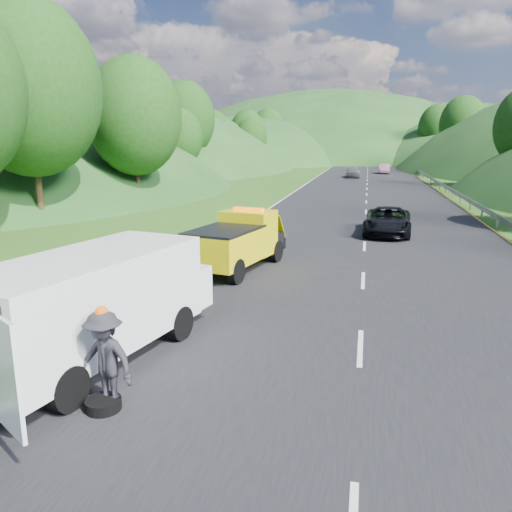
% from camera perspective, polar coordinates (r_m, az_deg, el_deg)
% --- Properties ---
extents(ground, '(320.00, 320.00, 0.00)m').
position_cam_1_polar(ground, '(14.38, -0.15, -6.39)').
color(ground, '#38661E').
rests_on(ground, ground).
extents(road_surface, '(14.00, 200.00, 0.02)m').
position_cam_1_polar(road_surface, '(53.46, 12.55, 7.51)').
color(road_surface, black).
rests_on(road_surface, ground).
extents(guardrail, '(0.06, 140.00, 1.52)m').
position_cam_1_polar(guardrail, '(66.33, 18.97, 8.10)').
color(guardrail, gray).
rests_on(guardrail, ground).
extents(tree_line_left, '(14.00, 140.00, 14.00)m').
position_cam_1_polar(tree_line_left, '(76.62, -4.28, 9.31)').
color(tree_line_left, '#205017').
rests_on(tree_line_left, ground).
extents(hills_backdrop, '(201.00, 288.60, 44.00)m').
position_cam_1_polar(hills_backdrop, '(148.07, 14.07, 10.68)').
color(hills_backdrop, '#2D5B23').
rests_on(hills_backdrop, ground).
extents(tow_truck, '(2.97, 5.53, 2.26)m').
position_cam_1_polar(tow_truck, '(18.82, -2.13, 1.72)').
color(tow_truck, black).
rests_on(tow_truck, ground).
extents(white_van, '(4.31, 7.32, 2.44)m').
position_cam_1_polar(white_van, '(11.41, -17.91, -4.93)').
color(white_van, black).
rests_on(white_van, ground).
extents(woman, '(0.74, 0.81, 1.82)m').
position_cam_1_polar(woman, '(15.44, -13.96, -5.42)').
color(woman, white).
rests_on(woman, ground).
extents(child, '(0.62, 0.62, 1.02)m').
position_cam_1_polar(child, '(13.87, -12.11, -7.43)').
color(child, tan).
rests_on(child, ground).
extents(worker, '(1.33, 0.96, 1.86)m').
position_cam_1_polar(worker, '(9.90, -16.52, -16.36)').
color(worker, black).
rests_on(worker, ground).
extents(suitcase, '(0.35, 0.22, 0.53)m').
position_cam_1_polar(suitcase, '(15.73, -19.62, -4.44)').
color(suitcase, '#655E4B').
rests_on(suitcase, ground).
extents(spare_tire, '(0.65, 0.65, 0.20)m').
position_cam_1_polar(spare_tire, '(9.86, -17.00, -16.50)').
color(spare_tire, black).
rests_on(spare_tire, ground).
extents(passing_suv, '(2.62, 5.17, 1.40)m').
position_cam_1_polar(passing_suv, '(27.19, 14.73, 2.41)').
color(passing_suv, black).
rests_on(passing_suv, ground).
extents(dist_car_a, '(1.85, 4.60, 1.57)m').
position_cam_1_polar(dist_car_a, '(70.06, 11.03, 8.77)').
color(dist_car_a, '#4E4F53').
rests_on(dist_car_a, ground).
extents(dist_car_b, '(1.55, 4.43, 1.46)m').
position_cam_1_polar(dist_car_b, '(80.06, 14.42, 9.10)').
color(dist_car_b, '#704B5A').
rests_on(dist_car_b, ground).
extents(dist_car_c, '(2.05, 5.04, 1.46)m').
position_cam_1_polar(dist_car_c, '(107.92, 11.92, 10.10)').
color(dist_car_c, '#9A4E4D').
rests_on(dist_car_c, ground).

